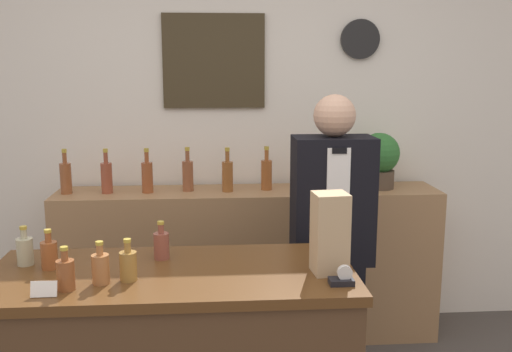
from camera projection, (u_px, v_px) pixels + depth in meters
name	position (u px, v px, depth m)	size (l,w,h in m)	color
back_wall	(233.00, 122.00, 3.68)	(5.20, 0.09, 2.70)	silver
back_shelf	(249.00, 264.00, 3.60)	(2.35, 0.40, 0.96)	#9E754C
shopkeeper	(331.00, 251.00, 2.90)	(0.40, 0.25, 1.58)	black
potted_plant	(379.00, 159.00, 3.54)	(0.25, 0.25, 0.35)	#4C3D2D
paper_bag	(330.00, 233.00, 2.19)	(0.14, 0.13, 0.32)	tan
tape_dispenser	(342.00, 278.00, 2.09)	(0.09, 0.06, 0.07)	black
price_card_right	(44.00, 289.00, 1.98)	(0.09, 0.02, 0.06)	white
counter_bottle_0	(25.00, 250.00, 2.29)	(0.06, 0.06, 0.16)	#AEAB87
counter_bottle_1	(49.00, 254.00, 2.25)	(0.06, 0.06, 0.16)	brown
counter_bottle_2	(66.00, 274.00, 2.03)	(0.06, 0.06, 0.16)	brown
counter_bottle_3	(101.00, 268.00, 2.09)	(0.06, 0.06, 0.16)	#A56738
counter_bottle_4	(128.00, 265.00, 2.12)	(0.06, 0.06, 0.16)	olive
counter_bottle_5	(161.00, 245.00, 2.36)	(0.06, 0.06, 0.16)	brown
shelf_bottle_0	(66.00, 177.00, 3.40)	(0.07, 0.07, 0.27)	brown
shelf_bottle_1	(107.00, 177.00, 3.41)	(0.07, 0.07, 0.27)	brown
shelf_bottle_2	(147.00, 176.00, 3.43)	(0.07, 0.07, 0.27)	brown
shelf_bottle_3	(188.00, 175.00, 3.48)	(0.07, 0.07, 0.27)	brown
shelf_bottle_4	(227.00, 175.00, 3.46)	(0.07, 0.07, 0.27)	brown
shelf_bottle_5	(267.00, 174.00, 3.51)	(0.07, 0.07, 0.27)	brown
shelf_bottle_6	(305.00, 173.00, 3.53)	(0.07, 0.07, 0.27)	brown
shelf_bottle_7	(344.00, 172.00, 3.55)	(0.07, 0.07, 0.27)	brown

